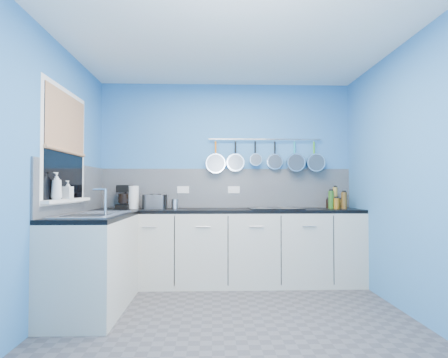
{
  "coord_description": "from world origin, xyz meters",
  "views": [
    {
      "loc": [
        -0.18,
        -3.18,
        1.15
      ],
      "look_at": [
        -0.05,
        0.75,
        1.25
      ],
      "focal_mm": 29.09,
      "sensor_mm": 36.0,
      "label": 1
    }
  ],
  "objects": [
    {
      "name": "hob",
      "position": [
        0.58,
        1.2,
        0.91
      ],
      "size": [
        0.62,
        0.55,
        0.01
      ],
      "primitive_type": "cube",
      "color": "black",
      "rests_on": "worktop_back"
    },
    {
      "name": "soap_bottle_b",
      "position": [
        -1.53,
        0.26,
        1.14
      ],
      "size": [
        0.09,
        0.09,
        0.17
      ],
      "primitive_type": "imported",
      "rotation": [
        0.0,
        0.0,
        -0.14
      ],
      "color": "white",
      "rests_on": "window_sill"
    },
    {
      "name": "sink_unit",
      "position": [
        -1.3,
        0.3,
        0.9
      ],
      "size": [
        0.5,
        0.95,
        0.01
      ],
      "primitive_type": "cube",
      "color": "silver",
      "rests_on": "worktop_left"
    },
    {
      "name": "paper_towel",
      "position": [
        -1.14,
        1.29,
        1.04
      ],
      "size": [
        0.12,
        0.12,
        0.28
      ],
      "primitive_type": "cylinder",
      "rotation": [
        0.0,
        0.0,
        -0.01
      ],
      "color": "white",
      "rests_on": "worktop_back"
    },
    {
      "name": "condiment_1",
      "position": [
        1.36,
        1.32,
        1.03
      ],
      "size": [
        0.06,
        0.06,
        0.26
      ],
      "primitive_type": "cylinder",
      "color": "olive",
      "rests_on": "worktop_back"
    },
    {
      "name": "pot_rail",
      "position": [
        0.5,
        1.45,
        1.78
      ],
      "size": [
        1.45,
        0.02,
        0.02
      ],
      "primitive_type": "cylinder",
      "rotation": [
        0.0,
        1.57,
        0.0
      ],
      "color": "silver",
      "rests_on": "wall_back"
    },
    {
      "name": "condiment_5",
      "position": [
        1.28,
        1.22,
        1.01
      ],
      "size": [
        0.06,
        0.06,
        0.22
      ],
      "primitive_type": "cylinder",
      "color": "#265919",
      "rests_on": "worktop_back"
    },
    {
      "name": "canister",
      "position": [
        -0.63,
        1.26,
        0.96
      ],
      "size": [
        0.1,
        0.1,
        0.12
      ],
      "primitive_type": "cylinder",
      "rotation": [
        0.0,
        0.0,
        0.32
      ],
      "color": "silver",
      "rests_on": "worktop_back"
    },
    {
      "name": "cabinet_run_left",
      "position": [
        -1.3,
        0.3,
        0.43
      ],
      "size": [
        0.6,
        1.2,
        0.86
      ],
      "primitive_type": "cube",
      "color": "beige",
      "rests_on": "ground"
    },
    {
      "name": "wall_right",
      "position": [
        1.61,
        0.0,
        1.25
      ],
      "size": [
        0.02,
        3.0,
        2.5
      ],
      "primitive_type": "cube",
      "color": "#3879B9",
      "rests_on": "ground"
    },
    {
      "name": "wall_front",
      "position": [
        0.0,
        -1.51,
        1.25
      ],
      "size": [
        3.2,
        0.02,
        2.5
      ],
      "primitive_type": "cube",
      "color": "#3879B9",
      "rests_on": "ground"
    },
    {
      "name": "wall_back",
      "position": [
        0.0,
        1.51,
        1.25
      ],
      "size": [
        3.2,
        0.02,
        2.5
      ],
      "primitive_type": "cube",
      "color": "#3879B9",
      "rests_on": "ground"
    },
    {
      "name": "socket_right",
      "position": [
        0.1,
        1.48,
        1.13
      ],
      "size": [
        0.15,
        0.01,
        0.09
      ],
      "primitive_type": "cube",
      "color": "white",
      "rests_on": "backsplash_back"
    },
    {
      "name": "soap_bottle_a",
      "position": [
        -1.53,
        0.01,
        1.17
      ],
      "size": [
        0.11,
        0.11,
        0.24
      ],
      "primitive_type": "imported",
      "rotation": [
        0.0,
        0.0,
        -0.19
      ],
      "color": "white",
      "rests_on": "window_sill"
    },
    {
      "name": "window_sill",
      "position": [
        -1.55,
        0.3,
        1.04
      ],
      "size": [
        0.1,
        0.98,
        0.03
      ],
      "primitive_type": "cube",
      "color": "white",
      "rests_on": "wall_left"
    },
    {
      "name": "worktop_back",
      "position": [
        0.0,
        1.2,
        0.88
      ],
      "size": [
        3.2,
        0.6,
        0.04
      ],
      "primitive_type": "cube",
      "color": "black",
      "rests_on": "cabinet_run_back"
    },
    {
      "name": "condiment_3",
      "position": [
        1.43,
        1.2,
        1.0
      ],
      "size": [
        0.07,
        0.07,
        0.2
      ],
      "primitive_type": "cylinder",
      "color": "brown",
      "rests_on": "worktop_back"
    },
    {
      "name": "socket_left",
      "position": [
        -0.55,
        1.48,
        1.13
      ],
      "size": [
        0.15,
        0.01,
        0.09
      ],
      "primitive_type": "cube",
      "color": "white",
      "rests_on": "backsplash_back"
    },
    {
      "name": "cabinet_run_back",
      "position": [
        0.0,
        1.2,
        0.43
      ],
      "size": [
        3.2,
        0.6,
        0.86
      ],
      "primitive_type": "cube",
      "color": "beige",
      "rests_on": "ground"
    },
    {
      "name": "backsplash_left",
      "position": [
        -1.59,
        0.6,
        1.15
      ],
      "size": [
        0.02,
        1.8,
        0.5
      ],
      "primitive_type": "cube",
      "color": "gray",
      "rests_on": "wall_left"
    },
    {
      "name": "window_glass",
      "position": [
        -1.57,
        0.3,
        1.55
      ],
      "size": [
        0.01,
        0.9,
        1.0
      ],
      "primitive_type": "cube",
      "color": "black",
      "rests_on": "wall_left"
    },
    {
      "name": "coffee_maker",
      "position": [
        -1.26,
        1.3,
        1.04
      ],
      "size": [
        0.19,
        0.2,
        0.29
      ],
      "primitive_type": null,
      "rotation": [
        0.0,
        0.0,
        -0.14
      ],
      "color": "black",
      "rests_on": "worktop_back"
    },
    {
      "name": "bamboo_blind",
      "position": [
        -1.56,
        0.3,
        1.77
      ],
      "size": [
        0.01,
        0.9,
        0.55
      ],
      "primitive_type": "cube",
      "color": "tan",
      "rests_on": "wall_left"
    },
    {
      "name": "pan_4",
      "position": [
        0.88,
        1.44,
        1.57
      ],
      "size": [
        0.23,
        0.12,
        0.42
      ],
      "primitive_type": null,
      "color": "silver",
      "rests_on": "pot_rail"
    },
    {
      "name": "wall_left",
      "position": [
        -1.61,
        0.0,
        1.25
      ],
      "size": [
        0.02,
        3.0,
        2.5
      ],
      "primitive_type": "cube",
      "color": "#3879B9",
      "rests_on": "ground"
    },
    {
      "name": "worktop_left",
      "position": [
        -1.3,
        0.3,
        0.88
      ],
      "size": [
        0.6,
        1.2,
        0.04
      ],
      "primitive_type": "cube",
      "color": "black",
      "rests_on": "cabinet_run_left"
    },
    {
      "name": "condiment_0",
      "position": [
        1.45,
        1.34,
        0.95
      ],
      "size": [
        0.07,
        0.07,
        0.11
      ],
      "primitive_type": "cylinder",
      "color": "brown",
      "rests_on": "worktop_back"
    },
    {
      "name": "condiment_2",
      "position": [
        1.28,
        1.32,
        0.96
      ],
      "size": [
        0.06,
        0.06,
        0.11
      ],
      "primitive_type": "cylinder",
      "color": "black",
      "rests_on": "worktop_back"
    },
    {
      "name": "floor",
      "position": [
        0.0,
        0.0,
        -0.01
      ],
      "size": [
        3.2,
        3.0,
        0.02
      ],
      "primitive_type": "cube",
      "color": "#47474C",
      "rests_on": "ground"
    },
    {
      "name": "pan_5",
      "position": [
        1.14,
        1.44,
        1.57
      ],
      "size": [
        0.23,
        0.12,
        0.42
      ],
      "primitive_type": null,
      "color": "silver",
      "rests_on": "pot_rail"
    },
    {
      "name": "ceiling",
      "position": [
        0.0,
        0.0,
        2.51
      ],
      "size": [
        3.2,
        3.0,
        0.02
      ],
      "primitive_type": "cube",
      "color": "white",
      "rests_on": "ground"
    },
    {
      "name": "window_frame",
      "position": [
        -1.58,
        0.3,
        1.55
      ],
      "size": [
        0.01,
        1.0,
        1.1
      ],
      "primitive_type": "cube",
      "color": "white",
      "rests_on": "wall_left"
    },
    {
      "name": "toaster",
      "position": [
        -0.87,
        1.25,
        0.99
      ],
      "size": [
        0.3,
        0.21,
        0.17
      ],
      "primitive_type": "cube",
      "rotation": [
        0.0,
        0.0,
        -0.26
      ],
      "color": "silver",
      "rests_on": "worktop_back"
    },
    {
      "name": "pan_1",
      "position": [
        0.12,
        1.44,
        1.57
      ],
      "size": [
        0.22,
        0.05,
        0.41
      ],
      "primitive_type": null,
      "color": "silver",
      "rests_on": "pot_rail"
    },
    {
      "name": "pan_2",
      "position": [
        0.37,
        1.44,
        1.61
      ],
      "size": [
        0.16,
        0.1,
        0.35
      ],
      "primitive_type": null,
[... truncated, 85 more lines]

